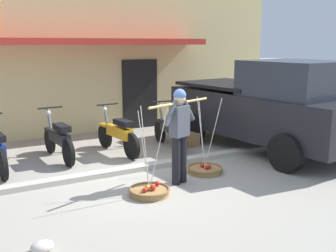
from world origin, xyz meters
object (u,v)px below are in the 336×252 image
(motorcycle_third_in_row, at_px, (118,134))
(fruit_vendor, at_px, (180,130))
(motorcycle_end_of_row, at_px, (170,130))
(parked_truck, at_px, (268,107))
(wooden_crate, at_px, (188,139))
(plastic_litter_bag, at_px, (42,247))
(fruit_basket_right_side, at_px, (205,169))
(fruit_basket_left_side, at_px, (150,191))
(motorcycle_second_in_row, at_px, (59,139))

(motorcycle_third_in_row, bearing_deg, fruit_vendor, -85.19)
(motorcycle_end_of_row, bearing_deg, parked_truck, -32.47)
(wooden_crate, bearing_deg, plastic_litter_bag, -140.76)
(motorcycle_end_of_row, relative_size, plastic_litter_bag, 6.49)
(fruit_basket_right_side, bearing_deg, wooden_crate, 66.63)
(fruit_vendor, distance_m, parked_truck, 3.10)
(fruit_basket_right_side, relative_size, parked_truck, 0.30)
(fruit_vendor, xyz_separation_m, motorcycle_end_of_row, (1.04, 2.17, -0.52))
(motorcycle_third_in_row, distance_m, wooden_crate, 1.79)
(fruit_basket_left_side, bearing_deg, fruit_vendor, 19.72)
(fruit_basket_right_side, distance_m, motorcycle_end_of_row, 1.97)
(motorcycle_end_of_row, bearing_deg, plastic_litter_bag, -137.10)
(motorcycle_second_in_row, height_order, parked_truck, parked_truck)
(fruit_vendor, distance_m, wooden_crate, 2.79)
(fruit_vendor, bearing_deg, parked_truck, 17.96)
(fruit_basket_right_side, distance_m, parked_truck, 2.52)
(parked_truck, xyz_separation_m, plastic_litter_bag, (-5.63, -2.24, -0.96))
(plastic_litter_bag, bearing_deg, fruit_basket_right_side, 24.42)
(fruit_basket_right_side, relative_size, wooden_crate, 3.30)
(fruit_vendor, distance_m, fruit_basket_left_side, 1.19)
(motorcycle_end_of_row, relative_size, parked_truck, 0.37)
(fruit_basket_left_side, relative_size, plastic_litter_bag, 5.18)
(parked_truck, relative_size, wooden_crate, 11.09)
(fruit_vendor, bearing_deg, motorcycle_end_of_row, 64.39)
(fruit_basket_right_side, xyz_separation_m, wooden_crate, (0.83, 1.91, 0.09))
(fruit_vendor, relative_size, parked_truck, 0.35)
(motorcycle_end_of_row, xyz_separation_m, parked_truck, (1.91, -1.21, 0.58))
(motorcycle_third_in_row, bearing_deg, motorcycle_second_in_row, 173.34)
(plastic_litter_bag, bearing_deg, fruit_basket_left_side, 27.75)
(plastic_litter_bag, bearing_deg, parked_truck, 21.73)
(motorcycle_end_of_row, bearing_deg, fruit_basket_right_side, -99.26)
(fruit_basket_left_side, xyz_separation_m, parked_truck, (3.68, 1.22, 0.96))
(fruit_basket_right_side, distance_m, motorcycle_second_in_row, 3.19)
(fruit_basket_right_side, height_order, motorcycle_end_of_row, fruit_basket_right_side)
(fruit_basket_left_side, bearing_deg, fruit_basket_right_side, 19.65)
(motorcycle_end_of_row, xyz_separation_m, wooden_crate, (0.51, 0.00, -0.29))
(fruit_basket_left_side, relative_size, parked_truck, 0.30)
(fruit_basket_left_side, bearing_deg, wooden_crate, 46.83)
(motorcycle_end_of_row, bearing_deg, fruit_basket_left_side, -126.02)
(fruit_basket_left_side, height_order, motorcycle_end_of_row, fruit_basket_left_side)
(fruit_basket_left_side, distance_m, motorcycle_third_in_row, 2.70)
(fruit_vendor, relative_size, motorcycle_second_in_row, 0.93)
(plastic_litter_bag, xyz_separation_m, wooden_crate, (4.24, 3.46, 0.09))
(motorcycle_end_of_row, distance_m, wooden_crate, 0.59)
(fruit_vendor, relative_size, fruit_basket_right_side, 1.17)
(motorcycle_third_in_row, height_order, plastic_litter_bag, motorcycle_third_in_row)
(plastic_litter_bag, bearing_deg, motorcycle_end_of_row, 42.90)
(fruit_basket_left_side, relative_size, motorcycle_end_of_row, 0.80)
(motorcycle_second_in_row, bearing_deg, wooden_crate, -6.39)
(fruit_vendor, xyz_separation_m, motorcycle_third_in_row, (-0.20, 2.36, -0.52))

